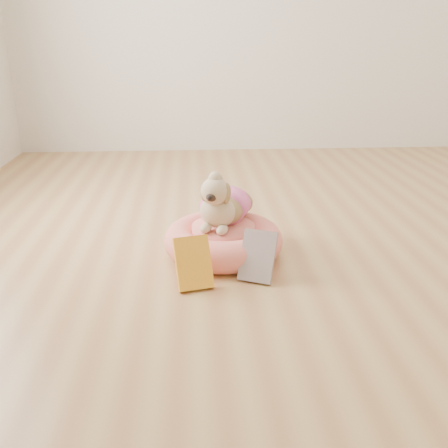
{
  "coord_description": "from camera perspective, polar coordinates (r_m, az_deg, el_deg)",
  "views": [
    {
      "loc": [
        -0.5,
        -2.21,
        0.98
      ],
      "look_at": [
        -0.36,
        -0.08,
        0.17
      ],
      "focal_mm": 40.0,
      "sensor_mm": 36.0,
      "label": 1
    }
  ],
  "objects": [
    {
      "name": "book_yellow",
      "position": [
        2.06,
        -3.52,
        -4.46
      ],
      "size": [
        0.17,
        0.16,
        0.21
      ],
      "primitive_type": "cube",
      "rotation": [
        -0.49,
        0.0,
        0.24
      ],
      "color": "yellow",
      "rests_on": "floor"
    },
    {
      "name": "floor",
      "position": [
        2.47,
        8.22,
        -2.82
      ],
      "size": [
        4.5,
        4.5,
        0.0
      ],
      "primitive_type": "plane",
      "color": "#AA7546",
      "rests_on": "ground"
    },
    {
      "name": "book_white",
      "position": [
        2.12,
        3.87,
        -3.69
      ],
      "size": [
        0.18,
        0.17,
        0.21
      ],
      "primitive_type": "cube",
      "rotation": [
        -0.5,
        0.0,
        -0.41
      ],
      "color": "white",
      "rests_on": "floor"
    },
    {
      "name": "dog",
      "position": [
        2.31,
        -0.13,
        3.36
      ],
      "size": [
        0.39,
        0.46,
        0.28
      ],
      "primitive_type": null,
      "rotation": [
        0.0,
        0.0,
        -0.37
      ],
      "color": "brown",
      "rests_on": "pet_bed"
    },
    {
      "name": "pet_bed",
      "position": [
        2.36,
        -0.08,
        -1.85
      ],
      "size": [
        0.56,
        0.56,
        0.14
      ],
      "color": "#F25F64",
      "rests_on": "floor"
    }
  ]
}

